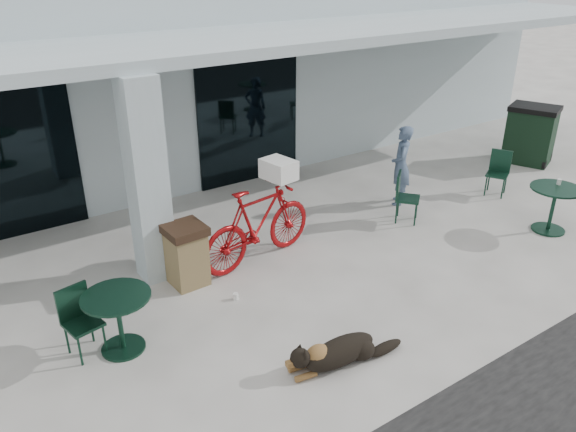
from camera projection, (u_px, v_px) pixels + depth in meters
ground at (323, 314)px, 7.87m from camera, size 80.00×80.00×0.00m
building at (106, 61)px, 13.25m from camera, size 22.00×7.00×4.50m
storefront_glass_right at (249, 120)px, 11.93m from camera, size 2.40×0.06×2.70m
column at (147, 182)px, 8.16m from camera, size 0.50×0.50×3.12m
overhang at (194, 45)px, 9.19m from camera, size 22.00×2.80×0.18m
bicycle at (258, 224)px, 8.95m from camera, size 2.26×0.97×1.32m
laundry_basket at (279, 169)px, 8.88m from camera, size 0.48×0.59×0.32m
dog at (340, 350)px, 6.84m from camera, size 1.22×0.57×0.39m
cup_near_dog at (236, 296)px, 8.17m from camera, size 0.10×0.10×0.10m
cafe_table_near at (120, 323)px, 7.01m from camera, size 0.86×0.86×0.80m
cafe_chair_near at (83, 323)px, 6.91m from camera, size 0.49×0.52×0.91m
cafe_table_far at (552, 209)px, 10.04m from camera, size 1.02×1.02×0.84m
cafe_chair_far_a at (408, 198)px, 10.38m from camera, size 0.62×0.63×0.94m
cafe_chair_far_b at (497, 174)px, 11.53m from camera, size 0.59×0.58×0.92m
person at (401, 166)px, 11.01m from camera, size 0.68×0.68×1.59m
cup_on_table at (559, 182)px, 9.98m from camera, size 0.09×0.09×0.10m
trash_receptacle at (187, 255)px, 8.40m from camera, size 0.59×0.59×0.97m
wheeled_bin at (530, 134)px, 13.26m from camera, size 1.18×1.30×1.36m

